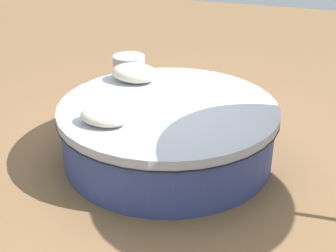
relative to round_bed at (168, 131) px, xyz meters
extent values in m
plane|color=olive|center=(0.00, 0.00, -0.32)|extent=(16.00, 16.00, 0.00)
cylinder|color=#38478C|center=(0.00, 0.00, -0.06)|extent=(2.21, 2.21, 0.52)
cylinder|color=black|center=(0.00, 0.00, 0.20)|extent=(2.28, 2.28, 0.01)
cylinder|color=#B2B7C6|center=(0.00, 0.00, 0.25)|extent=(2.27, 2.27, 0.10)
ellipsoid|color=beige|center=(0.58, -0.49, 0.41)|extent=(0.55, 0.38, 0.21)
ellipsoid|color=beige|center=(0.41, 0.62, 0.38)|extent=(0.49, 0.32, 0.16)
cylinder|color=#B7B7BC|center=(1.19, -1.67, -0.07)|extent=(0.46, 0.46, 0.50)
camera|label=1|loc=(-1.45, 4.09, 2.23)|focal=49.40mm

